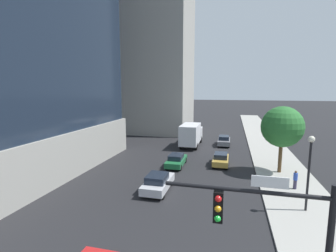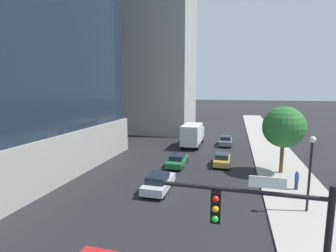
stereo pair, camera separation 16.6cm
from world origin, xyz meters
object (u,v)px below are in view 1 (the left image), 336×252
(street_tree, at_px, (282,127))
(box_truck, at_px, (191,134))
(car_gray, at_px, (224,141))
(street_lamp, at_px, (310,162))
(car_gold, at_px, (221,159))
(construction_building, at_px, (153,42))
(traffic_light_pole, at_px, (273,233))
(car_green, at_px, (176,160))
(car_silver, at_px, (158,182))
(pedestrian_blue_shirt, at_px, (295,180))

(street_tree, distance_m, box_truck, 15.08)
(car_gray, bearing_deg, street_lamp, -72.66)
(street_tree, xyz_separation_m, car_gold, (-6.01, 1.36, -4.16))
(construction_building, xyz_separation_m, traffic_light_pole, (17.21, -41.53, -13.84))
(car_gold, distance_m, car_green, 5.11)
(traffic_light_pole, relative_size, car_silver, 1.34)
(car_gray, height_order, car_green, car_gray)
(box_truck, bearing_deg, car_silver, -90.00)
(construction_building, bearing_deg, car_gray, -35.67)
(car_silver, bearing_deg, car_gold, 61.17)
(street_lamp, relative_size, box_truck, 0.70)
(street_lamp, distance_m, box_truck, 21.69)
(construction_building, height_order, car_gold, construction_building)
(car_gray, bearing_deg, car_gold, -90.00)
(street_lamp, height_order, street_tree, street_tree)
(construction_building, xyz_separation_m, car_gray, (14.72, -10.57, -17.23))
(street_tree, distance_m, car_gray, 13.94)
(street_lamp, distance_m, car_gray, 21.52)
(car_green, bearing_deg, street_tree, 1.23)
(car_gold, xyz_separation_m, car_gray, (-0.00, 10.53, 0.05))
(traffic_light_pole, height_order, car_silver, traffic_light_pole)
(construction_building, height_order, car_gray, construction_building)
(construction_building, height_order, car_green, construction_building)
(pedestrian_blue_shirt, bearing_deg, traffic_light_pole, -105.42)
(street_tree, bearing_deg, car_green, -178.77)
(traffic_light_pole, xyz_separation_m, car_gray, (-2.48, 30.96, -3.39))
(construction_building, xyz_separation_m, box_truck, (9.87, -12.43, -16.09))
(traffic_light_pole, distance_m, car_green, 20.51)
(construction_building, distance_m, car_gold, 30.99)
(traffic_light_pole, height_order, car_green, traffic_light_pole)
(traffic_light_pole, relative_size, car_gold, 1.45)
(construction_building, distance_m, pedestrian_blue_shirt, 38.26)
(pedestrian_blue_shirt, bearing_deg, construction_building, 128.30)
(car_silver, bearing_deg, traffic_light_pole, -57.72)
(street_tree, relative_size, car_silver, 1.56)
(pedestrian_blue_shirt, bearing_deg, car_silver, -165.12)
(car_silver, height_order, pedestrian_blue_shirt, pedestrian_blue_shirt)
(street_lamp, bearing_deg, car_gray, 107.34)
(street_lamp, distance_m, car_silver, 11.63)
(car_gray, bearing_deg, street_tree, -63.19)
(car_silver, distance_m, car_green, 7.23)
(traffic_light_pole, bearing_deg, pedestrian_blue_shirt, 74.58)
(car_gold, distance_m, car_gray, 10.53)
(street_lamp, relative_size, street_tree, 0.79)
(car_silver, bearing_deg, street_tree, 34.48)
(car_green, bearing_deg, box_truck, 90.00)
(construction_building, relative_size, street_lamp, 7.74)
(street_lamp, xyz_separation_m, box_truck, (-11.21, 18.49, -1.79))
(street_tree, bearing_deg, pedestrian_blue_shirt, -83.44)
(traffic_light_pole, xyz_separation_m, car_green, (-7.34, 18.84, -3.46))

